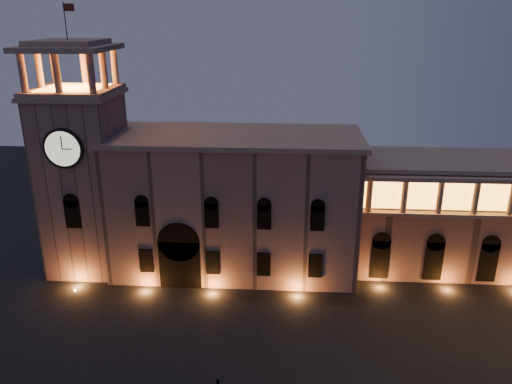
% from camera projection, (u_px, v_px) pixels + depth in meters
% --- Properties ---
extents(ground, '(160.00, 160.00, 0.00)m').
position_uv_depth(ground, '(233.00, 382.00, 44.74)').
color(ground, black).
rests_on(ground, ground).
extents(government_building, '(30.80, 12.80, 17.60)m').
position_uv_depth(government_building, '(234.00, 203.00, 62.47)').
color(government_building, '#8B665B').
rests_on(government_building, ground).
extents(clock_tower, '(9.80, 9.80, 32.40)m').
position_uv_depth(clock_tower, '(84.00, 174.00, 61.41)').
color(clock_tower, '#8B665B').
rests_on(clock_tower, ground).
extents(colonnade_wing, '(40.60, 11.50, 14.50)m').
position_uv_depth(colonnade_wing, '(505.00, 214.00, 62.78)').
color(colonnade_wing, '#856055').
rests_on(colonnade_wing, ground).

